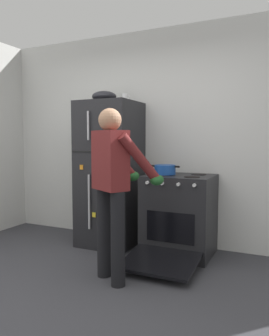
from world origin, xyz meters
TOP-DOWN VIEW (x-y plane):
  - ground at (0.00, 0.00)m, footprint 8.00×8.00m
  - kitchen_wall_back at (0.00, 1.95)m, footprint 6.00×0.10m
  - refrigerator at (-0.42, 1.57)m, footprint 0.68×0.72m
  - stove_range at (0.49, 1.55)m, footprint 0.76×1.22m
  - person_cook at (0.16, 0.61)m, footprint 0.66×0.70m
  - red_pot at (0.33, 1.52)m, footprint 0.34×0.24m
  - coffee_mug at (-0.23, 1.62)m, footprint 0.11×0.08m
  - mixing_bowl at (-0.50, 1.57)m, footprint 0.31×0.31m

SIDE VIEW (x-z plane):
  - ground at x=0.00m, z-range 0.00..0.00m
  - stove_range at x=0.49m, z-range -0.01..0.91m
  - refrigerator at x=-0.42m, z-range 0.00..1.78m
  - person_cook at x=0.16m, z-range 0.15..1.75m
  - red_pot at x=0.33m, z-range 0.92..1.03m
  - kitchen_wall_back at x=0.00m, z-range 0.00..2.70m
  - coffee_mug at x=-0.23m, z-range 1.79..1.88m
  - mixing_bowl at x=-0.50m, z-range 1.78..1.92m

